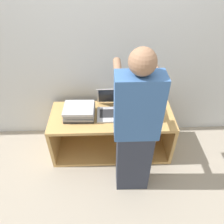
# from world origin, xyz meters

# --- Properties ---
(ground_plane) EXTENTS (12.00, 12.00, 0.00)m
(ground_plane) POSITION_xyz_m (0.00, 0.00, 0.00)
(ground_plane) COLOR #9E9384
(wall_back) EXTENTS (8.00, 0.05, 2.40)m
(wall_back) POSITION_xyz_m (0.00, 0.67, 1.20)
(wall_back) COLOR silver
(wall_back) RESTS_ON ground_plane
(cart) EXTENTS (1.44, 0.56, 0.57)m
(cart) POSITION_xyz_m (0.00, 0.35, 0.29)
(cart) COLOR tan
(cart) RESTS_ON ground_plane
(laptop_open) EXTENTS (0.34, 0.37, 0.27)m
(laptop_open) POSITION_xyz_m (0.00, 0.34, 0.63)
(laptop_open) COLOR #B7B7BC
(laptop_open) RESTS_ON cart
(laptop_stack_left) EXTENTS (0.35, 0.29, 0.14)m
(laptop_stack_left) POSITION_xyz_m (-0.37, 0.28, 0.64)
(laptop_stack_left) COLOR #232326
(laptop_stack_left) RESTS_ON cart
(laptop_stack_right) EXTENTS (0.36, 0.30, 0.14)m
(laptop_stack_right) POSITION_xyz_m (0.37, 0.28, 0.64)
(laptop_stack_right) COLOR #B7B7BC
(laptop_stack_right) RESTS_ON cart
(person) EXTENTS (0.40, 0.53, 1.61)m
(person) POSITION_xyz_m (0.20, -0.22, 0.81)
(person) COLOR #2D3342
(person) RESTS_ON ground_plane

